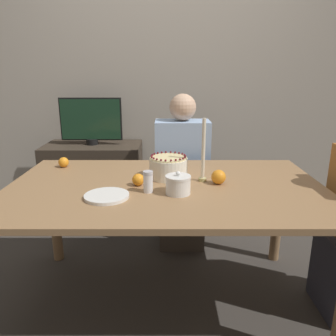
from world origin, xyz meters
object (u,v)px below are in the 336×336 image
cake (168,167)px  sugar_bowl (178,185)px  sugar_shaker (148,182)px  person_man_blue_shirt (181,182)px  tv_monitor (90,121)px  candle (203,155)px

cake → sugar_bowl: size_ratio=1.71×
sugar_bowl → sugar_shaker: size_ratio=1.16×
sugar_shaker → person_man_blue_shirt: person_man_blue_shirt is taller
sugar_shaker → person_man_blue_shirt: 0.90m
sugar_bowl → tv_monitor: size_ratio=0.24×
person_man_blue_shirt → tv_monitor: bearing=-28.2°
cake → tv_monitor: tv_monitor is taller
candle → cake: bearing=161.6°
cake → person_man_blue_shirt: bearing=80.0°
person_man_blue_shirt → sugar_shaker: bearing=76.0°
sugar_bowl → tv_monitor: tv_monitor is taller
candle → person_man_blue_shirt: 0.76m
cake → sugar_shaker: size_ratio=1.98×
cake → person_man_blue_shirt: 0.66m
candle → person_man_blue_shirt: person_man_blue_shirt is taller
sugar_bowl → candle: (0.14, 0.20, 0.10)m
cake → sugar_shaker: cake is taller
cake → tv_monitor: 1.20m
tv_monitor → sugar_bowl: bearing=-60.6°
tv_monitor → candle: bearing=-51.3°
cake → candle: bearing=-18.4°
sugar_shaker → tv_monitor: (-0.56, 1.24, 0.13)m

